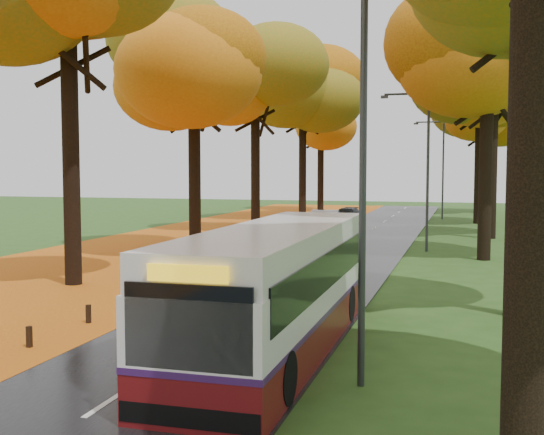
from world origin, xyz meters
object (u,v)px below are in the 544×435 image
at_px(bus, 278,285).
at_px(car_dark, 346,216).
at_px(streetlamp_mid, 423,158).
at_px(streetlamp_far, 440,161).
at_px(car_silver, 324,223).
at_px(streetlamp_near, 350,142).
at_px(car_white, 318,227).

relative_size(bus, car_dark, 2.56).
bearing_deg(streetlamp_mid, bus, -95.72).
bearing_deg(streetlamp_far, car_silver, -111.73).
xyz_separation_m(streetlamp_near, streetlamp_mid, (0.00, 22.00, 0.00)).
xyz_separation_m(bus, car_silver, (-4.29, 26.17, -0.71)).
distance_m(car_silver, car_dark, 8.13).
relative_size(streetlamp_mid, car_silver, 1.71).
xyz_separation_m(streetlamp_far, car_dark, (-6.30, -7.64, -4.06)).
xyz_separation_m(streetlamp_mid, car_silver, (-6.28, 6.23, -3.90)).
bearing_deg(car_silver, streetlamp_mid, -50.58).
relative_size(streetlamp_near, bus, 0.74).
distance_m(streetlamp_near, car_dark, 37.13).
height_order(bus, car_dark, bus).
relative_size(streetlamp_far, car_dark, 1.90).
bearing_deg(bus, streetlamp_mid, 84.01).
bearing_deg(streetlamp_far, car_white, -109.63).
relative_size(streetlamp_near, car_white, 2.04).
bearing_deg(streetlamp_far, bus, -92.73).
xyz_separation_m(streetlamp_near, car_white, (-6.30, 26.34, -4.01)).
bearing_deg(car_dark, bus, -75.06).
bearing_deg(car_white, streetlamp_mid, -49.40).
xyz_separation_m(streetlamp_mid, car_white, (-6.30, 4.34, -4.01)).
relative_size(streetlamp_near, streetlamp_mid, 1.00).
bearing_deg(car_dark, streetlamp_far, 58.29).
bearing_deg(car_white, bus, -94.76).
relative_size(streetlamp_near, car_silver, 1.71).
height_order(car_silver, car_dark, car_silver).
height_order(streetlamp_mid, car_silver, streetlamp_mid).
distance_m(streetlamp_far, car_silver, 17.42).
bearing_deg(streetlamp_mid, streetlamp_far, 90.00).
bearing_deg(streetlamp_mid, car_white, 145.40).
bearing_deg(car_silver, streetlamp_far, 62.45).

